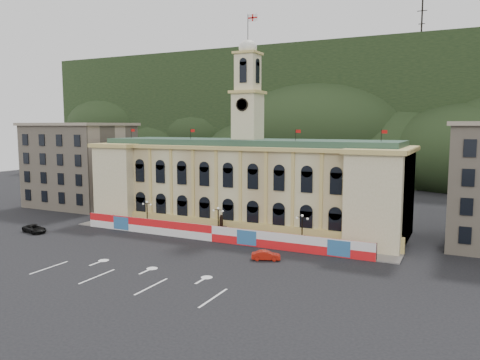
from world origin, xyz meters
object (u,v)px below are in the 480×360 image
at_px(statue, 221,230).
at_px(red_sedan, 266,255).
at_px(lamp_center, 218,220).
at_px(black_suv, 34,229).

height_order(statue, red_sedan, statue).
bearing_deg(lamp_center, red_sedan, -33.79).
relative_size(red_sedan, black_suv, 0.78).
distance_m(lamp_center, black_suv, 31.70).
bearing_deg(statue, lamp_center, -90.00).
height_order(statue, lamp_center, lamp_center).
relative_size(statue, black_suv, 0.71).
bearing_deg(red_sedan, statue, 32.14).
bearing_deg(lamp_center, statue, 90.00).
relative_size(lamp_center, black_suv, 0.98).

